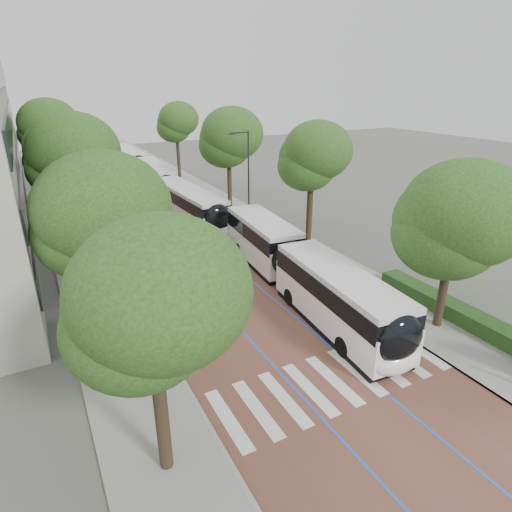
{
  "coord_description": "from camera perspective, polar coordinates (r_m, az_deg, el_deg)",
  "views": [
    {
      "loc": [
        -9.8,
        -10.71,
        12.0
      ],
      "look_at": [
        1.11,
        9.9,
        2.4
      ],
      "focal_mm": 30.0,
      "sensor_mm": 36.0,
      "label": 1
    }
  ],
  "objects": [
    {
      "name": "zebra_crossing",
      "position": [
        19.51,
        10.31,
        -15.92
      ],
      "size": [
        10.55,
        3.6,
        0.01
      ],
      "color": "silver",
      "rests_on": "ground"
    },
    {
      "name": "sidewalk_right",
      "position": [
        54.9,
        -8.98,
        9.55
      ],
      "size": [
        4.0,
        140.0,
        0.12
      ],
      "primitive_type": "cube",
      "color": "gray",
      "rests_on": "ground"
    },
    {
      "name": "trees_left",
      "position": [
        36.34,
        -24.49,
        11.79
      ],
      "size": [
        6.09,
        60.21,
        9.85
      ],
      "color": "black",
      "rests_on": "ground"
    },
    {
      "name": "kerb_left",
      "position": [
        52.27,
        -22.73,
        7.44
      ],
      "size": [
        0.2,
        140.0,
        0.14
      ],
      "primitive_type": "cube",
      "color": "gray",
      "rests_on": "ground"
    },
    {
      "name": "streetlight_far",
      "position": [
        37.3,
        -1.25,
        11.27
      ],
      "size": [
        1.82,
        0.2,
        8.0
      ],
      "color": "#2E2D30",
      "rests_on": "sidewalk_right"
    },
    {
      "name": "lane_line_left",
      "position": [
        52.75,
        -18.4,
        8.12
      ],
      "size": [
        0.12,
        126.0,
        0.01
      ],
      "primitive_type": "cube",
      "color": "blue",
      "rests_on": "road"
    },
    {
      "name": "lamp_post_left",
      "position": [
        20.64,
        -15.42,
        -0.92
      ],
      "size": [
        0.14,
        0.14,
        8.0
      ],
      "primitive_type": "cylinder",
      "color": "#2E2D30",
      "rests_on": "sidewalk_left"
    },
    {
      "name": "bus_queued_1",
      "position": [
        50.56,
        -13.27,
        9.95
      ],
      "size": [
        3.09,
        12.5,
        3.2
      ],
      "rotation": [
        0.0,
        0.0,
        -0.05
      ],
      "color": "white",
      "rests_on": "ground"
    },
    {
      "name": "bus_queued_0",
      "position": [
        38.57,
        -8.77,
        6.51
      ],
      "size": [
        3.24,
        12.52,
        3.2
      ],
      "rotation": [
        0.0,
        0.0,
        0.06
      ],
      "color": "white",
      "rests_on": "ground"
    },
    {
      "name": "trees_right",
      "position": [
        36.19,
        1.43,
        13.45
      ],
      "size": [
        6.03,
        47.54,
        9.23
      ],
      "color": "black",
      "rests_on": "ground"
    },
    {
      "name": "kerb_right",
      "position": [
        54.33,
        -10.88,
        9.29
      ],
      "size": [
        0.2,
        140.0,
        0.14
      ],
      "primitive_type": "cube",
      "color": "gray",
      "rests_on": "ground"
    },
    {
      "name": "lead_bus",
      "position": [
        25.27,
        6.14,
        -2.0
      ],
      "size": [
        3.99,
        18.54,
        3.2
      ],
      "rotation": [
        0.0,
        0.0,
        -0.08
      ],
      "color": "black",
      "rests_on": "ground"
    },
    {
      "name": "sidewalk_left",
      "position": [
        52.15,
        -24.79,
        7.09
      ],
      "size": [
        4.0,
        140.0,
        0.12
      ],
      "primitive_type": "cube",
      "color": "gray",
      "rests_on": "ground"
    },
    {
      "name": "hedge",
      "position": [
        24.57,
        28.75,
        -8.53
      ],
      "size": [
        1.2,
        14.0,
        0.8
      ],
      "primitive_type": "cube",
      "color": "#183C15",
      "rests_on": "sidewalk_right"
    },
    {
      "name": "bus_queued_2",
      "position": [
        63.51,
        -16.58,
        12.08
      ],
      "size": [
        2.81,
        12.45,
        3.2
      ],
      "rotation": [
        0.0,
        0.0,
        0.02
      ],
      "color": "white",
      "rests_on": "ground"
    },
    {
      "name": "ground",
      "position": [
        18.84,
        11.73,
        -17.76
      ],
      "size": [
        160.0,
        160.0,
        0.0
      ],
      "primitive_type": "plane",
      "color": "#51544C",
      "rests_on": "ground"
    },
    {
      "name": "road",
      "position": [
        53.02,
        -16.7,
        8.37
      ],
      "size": [
        11.0,
        140.0,
        0.02
      ],
      "primitive_type": "cube",
      "color": "brown",
      "rests_on": "ground"
    },
    {
      "name": "lane_line_right",
      "position": [
        53.34,
        -15.01,
        8.65
      ],
      "size": [
        0.12,
        126.0,
        0.01
      ],
      "primitive_type": "cube",
      "color": "blue",
      "rests_on": "road"
    }
  ]
}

